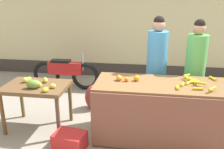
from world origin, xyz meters
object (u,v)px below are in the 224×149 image
(vendor_woman_green_shirt, at_px, (195,71))
(produce_crate, at_px, (70,141))
(parked_motorcycle, at_px, (65,72))
(vendor_woman_blue_shirt, at_px, (156,69))
(produce_sack, at_px, (94,97))

(vendor_woman_green_shirt, xyz_separation_m, produce_crate, (-1.87, -1.22, -0.76))
(parked_motorcycle, relative_size, produce_crate, 3.64)
(vendor_woman_blue_shirt, xyz_separation_m, parked_motorcycle, (-2.05, 1.12, -0.52))
(vendor_woman_blue_shirt, height_order, produce_sack, vendor_woman_blue_shirt)
(produce_sack, bearing_deg, vendor_woman_green_shirt, -4.42)
(vendor_woman_blue_shirt, relative_size, produce_sack, 3.69)
(vendor_woman_green_shirt, relative_size, parked_motorcycle, 1.11)
(parked_motorcycle, height_order, produce_crate, parked_motorcycle)
(parked_motorcycle, bearing_deg, vendor_woman_blue_shirt, -28.74)
(produce_sack, bearing_deg, vendor_woman_blue_shirt, -8.87)
(parked_motorcycle, bearing_deg, produce_sack, -46.62)
(vendor_woman_green_shirt, bearing_deg, vendor_woman_blue_shirt, -176.37)
(vendor_woman_green_shirt, relative_size, produce_crate, 4.03)
(parked_motorcycle, bearing_deg, produce_crate, -70.08)
(produce_sack, bearing_deg, parked_motorcycle, 133.38)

